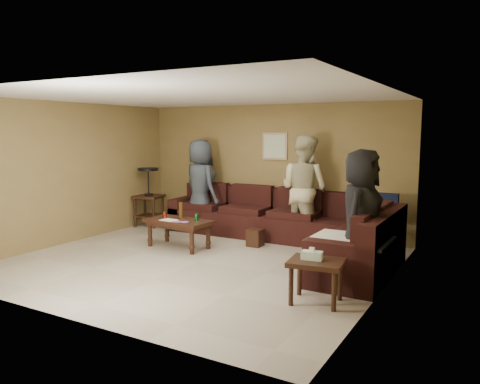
{
  "coord_description": "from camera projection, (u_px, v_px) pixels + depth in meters",
  "views": [
    {
      "loc": [
        3.99,
        -5.74,
        1.98
      ],
      "look_at": [
        0.25,
        0.85,
        1.0
      ],
      "focal_mm": 35.0,
      "sensor_mm": 36.0,
      "label": 1
    }
  ],
  "objects": [
    {
      "name": "person_middle",
      "position": [
        304.0,
        189.0,
        8.32
      ],
      "size": [
        1.08,
        0.93,
        1.92
      ],
      "primitive_type": "imported",
      "rotation": [
        0.0,
        0.0,
        2.9
      ],
      "color": "beige",
      "rests_on": "ground"
    },
    {
      "name": "room",
      "position": [
        197.0,
        153.0,
        6.94
      ],
      "size": [
        5.6,
        5.5,
        2.5
      ],
      "color": "#B3A997",
      "rests_on": "ground"
    },
    {
      "name": "person_left",
      "position": [
        200.0,
        185.0,
        9.32
      ],
      "size": [
        1.05,
        0.89,
        1.83
      ],
      "primitive_type": "imported",
      "rotation": [
        0.0,
        0.0,
        2.73
      ],
      "color": "#303844",
      "rests_on": "ground"
    },
    {
      "name": "person_right",
      "position": [
        361.0,
        216.0,
        6.11
      ],
      "size": [
        0.56,
        0.86,
        1.76
      ],
      "primitive_type": "imported",
      "rotation": [
        0.0,
        0.0,
        1.58
      ],
      "color": "black",
      "rests_on": "ground"
    },
    {
      "name": "waste_bin",
      "position": [
        255.0,
        238.0,
        8.13
      ],
      "size": [
        0.25,
        0.25,
        0.3
      ],
      "primitive_type": "cube",
      "rotation": [
        0.0,
        0.0,
        0.01
      ],
      "color": "#321A10",
      "rests_on": "ground"
    },
    {
      "name": "end_table_left",
      "position": [
        149.0,
        196.0,
        9.82
      ],
      "size": [
        0.65,
        0.65,
        1.23
      ],
      "rotation": [
        0.0,
        0.0,
        0.23
      ],
      "color": "#321A10",
      "rests_on": "ground"
    },
    {
      "name": "wall_art",
      "position": [
        275.0,
        146.0,
        9.02
      ],
      "size": [
        0.52,
        0.04,
        0.52
      ],
      "color": "tan",
      "rests_on": "ground"
    },
    {
      "name": "sectional_sofa",
      "position": [
        288.0,
        229.0,
        8.02
      ],
      "size": [
        4.65,
        2.9,
        0.97
      ],
      "color": "black",
      "rests_on": "ground"
    },
    {
      "name": "coffee_table",
      "position": [
        178.0,
        224.0,
        7.99
      ],
      "size": [
        1.21,
        0.69,
        0.77
      ],
      "rotation": [
        0.0,
        0.0,
        -0.09
      ],
      "color": "#321A10",
      "rests_on": "ground"
    },
    {
      "name": "side_table_right",
      "position": [
        316.0,
        266.0,
        5.4
      ],
      "size": [
        0.68,
        0.58,
        0.65
      ],
      "rotation": [
        0.0,
        0.0,
        0.14
      ],
      "color": "#321A10",
      "rests_on": "ground"
    }
  ]
}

